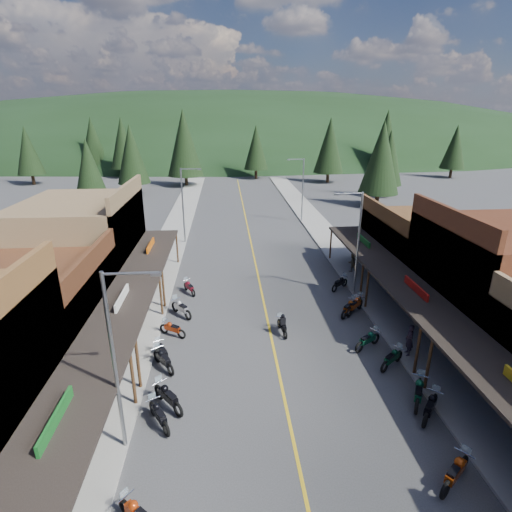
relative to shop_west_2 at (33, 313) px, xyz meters
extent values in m
plane|color=#38383A|center=(13.75, -1.70, -2.53)|extent=(220.00, 220.00, 0.00)
cube|color=gold|center=(13.75, 18.30, -2.53)|extent=(0.15, 90.00, 0.01)
cube|color=gray|center=(5.05, 18.30, -2.46)|extent=(3.40, 94.00, 0.15)
cube|color=gray|center=(22.45, 18.30, -2.46)|extent=(3.40, 94.00, 0.15)
cube|color=brown|center=(3.60, -9.60, 1.57)|extent=(0.30, 10.20, 8.20)
cube|color=black|center=(5.05, -9.60, 0.47)|extent=(3.20, 10.20, 0.18)
cylinder|color=#472D19|center=(6.55, -5.10, -1.03)|extent=(0.16, 0.16, 3.00)
cube|color=#14591E|center=(5.05, -9.60, 0.67)|extent=(0.12, 3.00, 0.70)
cube|color=#3F2111|center=(-0.25, 0.00, -0.03)|extent=(8.00, 9.00, 5.00)
cube|color=#3F2111|center=(3.60, 0.00, 0.57)|extent=(0.30, 9.00, 6.20)
cube|color=black|center=(5.05, 0.00, 0.47)|extent=(3.20, 9.00, 0.18)
cylinder|color=#472D19|center=(6.55, -3.90, -1.03)|extent=(0.16, 0.16, 3.00)
cylinder|color=#472D19|center=(6.55, 3.90, -1.03)|extent=(0.16, 0.16, 3.00)
cube|color=silver|center=(5.05, 0.00, 0.67)|extent=(0.12, 3.00, 0.70)
cube|color=brown|center=(-0.25, 9.60, 0.97)|extent=(8.00, 10.20, 7.00)
cube|color=brown|center=(3.60, 9.60, 1.57)|extent=(0.30, 10.20, 8.20)
cube|color=black|center=(5.05, 9.60, 0.47)|extent=(3.20, 10.20, 0.18)
cylinder|color=#472D19|center=(6.55, 5.10, -1.03)|extent=(0.16, 0.16, 3.00)
cylinder|color=#472D19|center=(6.55, 14.10, -1.03)|extent=(0.16, 0.16, 3.00)
cube|color=#CC590C|center=(5.05, 9.60, 0.67)|extent=(0.12, 3.00, 0.70)
cylinder|color=#472D19|center=(20.95, -5.10, -1.03)|extent=(0.16, 0.16, 3.00)
cube|color=#562B19|center=(27.75, 0.00, 0.97)|extent=(8.00, 9.00, 7.00)
cube|color=#562B19|center=(23.90, 0.00, 1.57)|extent=(0.30, 9.00, 8.20)
cube|color=black|center=(22.45, 0.00, 0.47)|extent=(3.20, 9.00, 0.18)
cylinder|color=#472D19|center=(20.95, -3.90, -1.03)|extent=(0.16, 0.16, 3.00)
cylinder|color=#472D19|center=(20.95, 3.90, -1.03)|extent=(0.16, 0.16, 3.00)
cube|color=#B2140F|center=(22.45, 0.00, 0.67)|extent=(0.12, 3.00, 0.70)
cube|color=#4C2D16|center=(27.75, 9.60, -0.03)|extent=(8.00, 10.20, 5.00)
cube|color=#4C2D16|center=(23.90, 9.60, 0.57)|extent=(0.30, 10.20, 6.20)
cube|color=black|center=(22.45, 9.60, 0.47)|extent=(3.20, 10.20, 0.18)
cylinder|color=#472D19|center=(20.95, 5.10, -1.03)|extent=(0.16, 0.16, 3.00)
cylinder|color=#472D19|center=(20.95, 14.10, -1.03)|extent=(0.16, 0.16, 3.00)
cube|color=#14591E|center=(22.45, 9.60, 0.67)|extent=(0.12, 3.00, 0.70)
cylinder|color=gray|center=(6.65, -7.70, 1.47)|extent=(0.16, 0.16, 8.00)
cylinder|color=gray|center=(7.65, -7.70, 5.37)|extent=(2.00, 0.10, 0.10)
cube|color=gray|center=(8.55, -7.70, 5.32)|extent=(0.35, 0.18, 0.12)
cylinder|color=gray|center=(6.65, 20.30, 1.47)|extent=(0.16, 0.16, 8.00)
cylinder|color=gray|center=(7.65, 20.30, 5.37)|extent=(2.00, 0.10, 0.10)
cube|color=gray|center=(8.55, 20.30, 5.32)|extent=(0.35, 0.18, 0.12)
cylinder|color=gray|center=(20.85, 6.30, 1.47)|extent=(0.16, 0.16, 8.00)
cylinder|color=gray|center=(19.85, 6.30, 5.37)|extent=(2.00, 0.10, 0.10)
cube|color=gray|center=(18.95, 6.30, 5.32)|extent=(0.35, 0.18, 0.12)
cylinder|color=gray|center=(20.85, 28.30, 1.47)|extent=(0.16, 0.16, 8.00)
cylinder|color=gray|center=(19.85, 28.30, 5.37)|extent=(2.00, 0.10, 0.10)
cube|color=gray|center=(18.95, 28.30, 5.32)|extent=(0.35, 0.18, 0.12)
ellipsoid|color=black|center=(13.75, 133.30, -2.53)|extent=(310.00, 140.00, 60.00)
cylinder|color=black|center=(-26.25, 60.30, -1.53)|extent=(0.60, 0.60, 2.00)
cone|color=black|center=(-26.25, 60.30, 3.97)|extent=(5.04, 5.04, 9.00)
cylinder|color=black|center=(-10.25, 68.30, -1.53)|extent=(0.60, 0.60, 2.00)
cone|color=black|center=(-10.25, 68.30, 4.72)|extent=(5.88, 5.88, 10.50)
cylinder|color=black|center=(3.75, 56.30, -1.53)|extent=(0.60, 0.60, 2.00)
cone|color=black|center=(3.75, 56.30, 5.47)|extent=(6.72, 6.72, 12.00)
cylinder|color=black|center=(17.75, 64.30, -1.53)|extent=(0.60, 0.60, 2.00)
cone|color=black|center=(17.75, 64.30, 3.97)|extent=(5.04, 5.04, 9.00)
cylinder|color=black|center=(31.75, 58.30, -1.53)|extent=(0.60, 0.60, 2.00)
cone|color=black|center=(31.75, 58.30, 4.72)|extent=(5.88, 5.88, 10.50)
cylinder|color=black|center=(47.75, 70.30, -1.53)|extent=(0.60, 0.60, 2.00)
cone|color=black|center=(47.75, 70.30, 5.47)|extent=(6.72, 6.72, 12.00)
cylinder|color=black|center=(59.75, 62.30, -1.53)|extent=(0.60, 0.60, 2.00)
cone|color=black|center=(59.75, 62.30, 3.97)|extent=(5.04, 5.04, 9.00)
cylinder|color=black|center=(-18.25, 74.30, -1.53)|extent=(0.60, 0.60, 2.00)
cone|color=black|center=(-18.25, 74.30, 4.72)|extent=(5.88, 5.88, 10.50)
cylinder|color=black|center=(-8.25, 38.30, -1.53)|extent=(0.60, 0.60, 2.00)
cone|color=black|center=(-8.25, 38.30, 3.47)|extent=(4.48, 4.48, 8.00)
cylinder|color=black|center=(37.75, 43.30, -1.53)|extent=(0.60, 0.60, 2.00)
cone|color=black|center=(37.75, 43.30, 3.87)|extent=(4.93, 4.93, 8.80)
cylinder|color=black|center=(-4.25, 48.30, -1.53)|extent=(0.60, 0.60, 2.00)
cone|color=black|center=(-4.25, 48.30, 4.27)|extent=(5.38, 5.38, 9.60)
cylinder|color=black|center=(33.75, 36.30, -1.53)|extent=(0.60, 0.60, 2.00)
cone|color=black|center=(33.75, 36.30, 4.67)|extent=(5.82, 5.82, 10.40)
imported|color=black|center=(21.37, -2.14, -1.44)|extent=(0.52, 0.73, 1.88)
imported|color=brown|center=(21.98, 10.66, -1.56)|extent=(0.92, 0.75, 1.64)
camera|label=1|loc=(11.11, -21.17, 10.76)|focal=28.00mm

